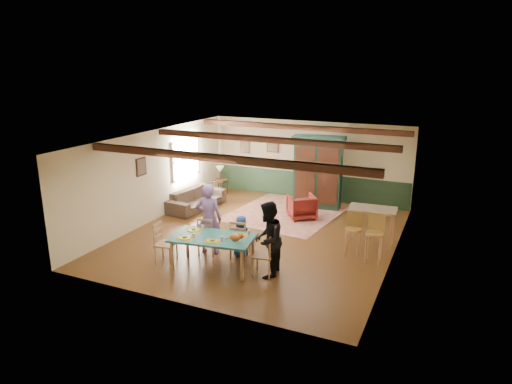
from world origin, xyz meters
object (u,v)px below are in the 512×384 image
at_px(bar_stool_left, 353,235).
at_px(armoire, 318,172).
at_px(cat, 235,237).
at_px(bar_stool_right, 374,239).
at_px(dining_chair_far_right, 240,239).
at_px(armchair, 302,207).
at_px(dining_chair_end_left, 166,243).
at_px(person_man, 209,219).
at_px(end_table, 220,187).
at_px(dining_chair_far_left, 208,235).
at_px(person_woman, 268,240).
at_px(sofa, 197,199).
at_px(person_child, 241,236).
at_px(dining_chair_end_right, 263,254).
at_px(table_lamp, 220,173).
at_px(dining_table, 213,253).
at_px(counter_table, 371,227).

bearing_deg(bar_stool_left, armoire, 112.26).
height_order(cat, bar_stool_right, bar_stool_right).
bearing_deg(dining_chair_far_right, armchair, -105.35).
distance_m(dining_chair_end_left, bar_stool_left, 4.52).
height_order(dining_chair_end_left, person_man, person_man).
height_order(end_table, bar_stool_left, bar_stool_left).
height_order(dining_chair_far_left, bar_stool_left, bar_stool_left).
distance_m(person_woman, bar_stool_right, 2.64).
bearing_deg(person_man, sofa, -61.91).
bearing_deg(person_child, dining_chair_end_right, 133.15).
bearing_deg(table_lamp, person_child, -56.14).
distance_m(dining_table, cat, 0.75).
bearing_deg(dining_chair_end_left, armchair, -31.85).
xyz_separation_m(dining_chair_far_left, bar_stool_right, (3.82, 1.18, 0.10)).
distance_m(dining_chair_far_right, dining_chair_end_right, 1.08).
relative_size(dining_chair_far_right, bar_stool_right, 0.83).
xyz_separation_m(dining_chair_end_left, armchair, (1.90, 4.37, -0.13)).
relative_size(dining_chair_end_left, person_child, 0.95).
distance_m(armoire, sofa, 4.04).
bearing_deg(counter_table, dining_chair_end_left, -143.72).
bearing_deg(person_child, counter_table, -151.71).
xyz_separation_m(sofa, table_lamp, (-0.04, 1.71, 0.48)).
relative_size(dining_table, table_lamp, 3.72).
distance_m(armchair, table_lamp, 3.73).
bearing_deg(dining_chair_far_right, person_child, -90.00).
bearing_deg(armoire, cat, -99.27).
bearing_deg(person_woman, counter_table, 138.93).
bearing_deg(end_table, cat, -58.49).
distance_m(dining_table, dining_chair_end_left, 1.20).
bearing_deg(bar_stool_right, cat, -145.78).
distance_m(dining_chair_far_right, sofa, 4.22).
xyz_separation_m(dining_chair_end_right, armchair, (-0.46, 4.02, -0.13)).
bearing_deg(dining_chair_end_left, end_table, 7.45).
height_order(dining_chair_end_left, armchair, dining_chair_end_left).
relative_size(person_woman, end_table, 3.12).
distance_m(dining_chair_end_right, armoire, 5.37).
bearing_deg(dining_table, dining_chair_far_right, 69.28).
bearing_deg(dining_table, counter_table, 43.88).
height_order(person_man, end_table, person_man).
height_order(cat, armoire, armoire).
distance_m(person_man, bar_stool_left, 3.55).
relative_size(person_man, sofa, 0.81).
distance_m(dining_chair_far_right, bar_stool_left, 2.75).
bearing_deg(person_woman, sofa, -139.83).
xyz_separation_m(person_woman, bar_stool_right, (2.02, 1.68, -0.27)).
height_order(dining_table, counter_table, counter_table).
bearing_deg(person_woman, bar_stool_left, 132.98).
bearing_deg(armoire, dining_chair_end_right, -92.88).
distance_m(dining_chair_end_right, person_woman, 0.38).
xyz_separation_m(person_child, bar_stool_right, (3.01, 0.98, 0.07)).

